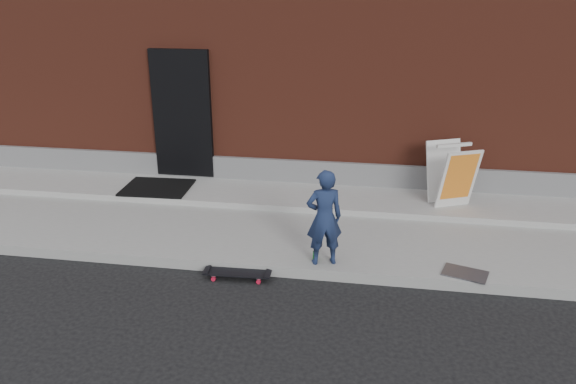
% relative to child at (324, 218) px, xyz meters
% --- Properties ---
extents(ground, '(80.00, 80.00, 0.00)m').
position_rel_child_xyz_m(ground, '(-0.19, -0.22, -0.79)').
color(ground, black).
rests_on(ground, ground).
extents(sidewalk, '(20.00, 3.00, 0.15)m').
position_rel_child_xyz_m(sidewalk, '(-0.19, 1.28, -0.72)').
color(sidewalk, gray).
rests_on(sidewalk, ground).
extents(apron, '(20.00, 1.20, 0.10)m').
position_rel_child_xyz_m(apron, '(-0.19, 2.18, -0.59)').
color(apron, gray).
rests_on(apron, sidewalk).
extents(building, '(20.00, 8.10, 5.00)m').
position_rel_child_xyz_m(building, '(-0.20, 6.78, 1.70)').
color(building, maroon).
rests_on(building, ground).
extents(child, '(0.54, 0.43, 1.29)m').
position_rel_child_xyz_m(child, '(0.00, 0.00, 0.00)').
color(child, '#1A2749').
rests_on(child, sidewalk).
extents(skateboard, '(0.86, 0.25, 0.10)m').
position_rel_child_xyz_m(skateboard, '(-1.08, -0.34, -0.71)').
color(skateboard, red).
rests_on(skateboard, ground).
extents(pizza_sign, '(0.84, 0.89, 1.00)m').
position_rel_child_xyz_m(pizza_sign, '(1.81, 2.11, -0.04)').
color(pizza_sign, silver).
rests_on(pizza_sign, apron).
extents(soda_can, '(0.08, 0.08, 0.11)m').
position_rel_child_xyz_m(soda_can, '(-0.12, 0.07, -0.59)').
color(soda_can, '#1B8825').
rests_on(soda_can, sidewalk).
extents(doormat, '(1.16, 0.95, 0.03)m').
position_rel_child_xyz_m(doormat, '(-3.08, 2.03, -0.53)').
color(doormat, black).
rests_on(doormat, apron).
extents(utility_plate, '(0.62, 0.50, 0.02)m').
position_rel_child_xyz_m(utility_plate, '(1.81, -0.02, -0.63)').
color(utility_plate, '#515155').
rests_on(utility_plate, sidewalk).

